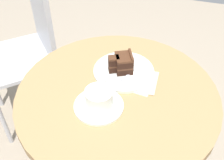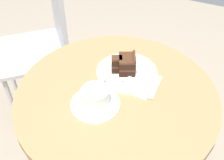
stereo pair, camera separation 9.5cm
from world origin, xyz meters
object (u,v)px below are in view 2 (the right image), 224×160
saucer (95,104)px  cafe_chair (45,34)px  cake_slice (126,64)px  napkin (139,82)px  coffee_cup (96,96)px  teaspoon (100,91)px  fork (126,79)px  cake_plate (127,72)px

saucer → cafe_chair: bearing=48.9°
cake_slice → napkin: size_ratio=0.64×
napkin → cafe_chair: cafe_chair is taller
saucer → coffee_cup: coffee_cup is taller
saucer → napkin: bearing=-30.4°
coffee_cup → cake_slice: (0.18, -0.03, 0.00)m
saucer → teaspoon: size_ratio=1.77×
saucer → coffee_cup: (0.01, -0.00, 0.04)m
cake_slice → fork: 0.06m
teaspoon → cake_plate: size_ratio=0.41×
coffee_cup → cake_plate: (0.18, -0.03, -0.03)m
coffee_cup → cake_plate: bearing=-10.9°
coffee_cup → cake_slice: cake_slice is taller
saucer → coffee_cup: bearing=-3.0°
saucer → cake_plate: cake_plate is taller
cake_plate → cake_slice: 0.04m
teaspoon → cake_slice: bearing=36.5°
cake_slice → cake_plate: bearing=-66.2°
cake_plate → teaspoon: bearing=160.5°
teaspoon → napkin: teaspoon is taller
cake_plate → napkin: cake_plate is taller
cake_plate → coffee_cup: bearing=169.1°
napkin → coffee_cup: bearing=148.7°
coffee_cup → napkin: (0.15, -0.09, -0.04)m
saucer → cafe_chair: 0.74m
cake_slice → fork: (-0.04, -0.02, -0.03)m
cafe_chair → cake_plate: bearing=21.9°
saucer → teaspoon: (0.06, 0.01, 0.01)m
cake_plate → cafe_chair: (0.29, 0.58, -0.16)m
coffee_cup → cake_plate: 0.19m
saucer → cafe_chair: (0.47, 0.54, -0.16)m
cake_slice → napkin: cake_slice is taller
napkin → fork: bearing=111.4°
saucer → cafe_chair: cafe_chair is taller
saucer → cafe_chair: size_ratio=0.17×
cake_slice → fork: cake_slice is taller
fork → cafe_chair: (0.33, 0.59, -0.17)m
teaspoon → cake_plate: bearing=34.7°
napkin → cafe_chair: size_ratio=0.16×
saucer → coffee_cup: 0.04m
cake_plate → cake_slice: size_ratio=2.29×
cake_slice → coffee_cup: bearing=170.5°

